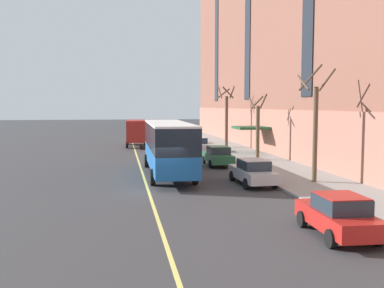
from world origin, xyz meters
TOP-DOWN VIEW (x-y plane):
  - ground_plane at (0.00, 0.00)m, footprint 260.00×260.00m
  - sidewalk at (9.44, 3.00)m, footprint 5.38×160.00m
  - city_bus at (1.03, 5.56)m, footprint 2.97×12.46m
  - parked_car_silver_1 at (5.68, 1.14)m, footprint 2.01×4.77m
  - parked_car_red_2 at (5.65, -9.74)m, footprint 2.01×4.30m
  - parked_car_green_3 at (5.46, 9.88)m, footprint 1.96×4.48m
  - parked_car_silver_4 at (5.62, 20.13)m, footprint 2.06×4.76m
  - parked_car_green_5 at (5.43, 30.64)m, footprint 2.04×4.75m
  - box_truck at (-0.36, 27.35)m, footprint 2.51×7.52m
  - street_tree_mid_block at (9.44, 0.78)m, footprint 1.85×1.75m
  - street_tree_far_uptown at (9.45, 12.22)m, footprint 1.41×1.37m
  - street_tree_far_downtown at (9.42, 23.67)m, footprint 1.75×1.83m
  - fire_hydrant at (7.25, -9.12)m, footprint 0.42×0.24m
  - lane_centerline at (-0.67, 3.00)m, footprint 0.16×140.00m

SIDE VIEW (x-z plane):
  - ground_plane at x=0.00m, z-range 0.00..0.00m
  - lane_centerline at x=-0.67m, z-range 0.00..0.01m
  - sidewalk at x=9.44m, z-range 0.00..0.15m
  - fire_hydrant at x=7.25m, z-range 0.13..0.85m
  - parked_car_red_2 at x=5.65m, z-range 0.00..1.56m
  - parked_car_green_3 at x=5.46m, z-range 0.00..1.56m
  - parked_car_silver_1 at x=5.68m, z-range 0.00..1.56m
  - parked_car_silver_4 at x=5.62m, z-range 0.00..1.56m
  - parked_car_green_5 at x=5.43m, z-range 0.01..1.57m
  - box_truck at x=-0.36m, z-range 0.21..3.30m
  - city_bus at x=1.03m, z-range 0.29..3.92m
  - street_tree_far_uptown at x=9.45m, z-range 0.06..5.68m
  - street_tree_mid_block at x=9.44m, z-range 0.01..7.18m
  - street_tree_far_downtown at x=9.42m, z-range 0.24..7.04m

